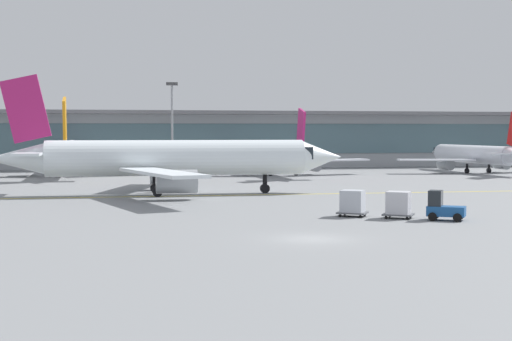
# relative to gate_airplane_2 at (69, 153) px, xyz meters

# --- Properties ---
(ground_plane) EXTENTS (400.00, 400.00, 0.00)m
(ground_plane) POSITION_rel_gate_airplane_2_xyz_m (16.48, -68.31, -3.17)
(ground_plane) COLOR gray
(taxiway_centreline_stripe) EXTENTS (109.99, 2.24, 0.01)m
(taxiway_centreline_stripe) POSITION_rel_gate_airplane_2_xyz_m (11.78, -37.33, -3.17)
(taxiway_centreline_stripe) COLOR yellow
(taxiway_centreline_stripe) RESTS_ON ground_plane
(terminal_concourse) EXTENTS (227.14, 11.00, 9.60)m
(terminal_concourse) POSITION_rel_gate_airplane_2_xyz_m (16.48, 19.36, 1.75)
(terminal_concourse) COLOR #9EA3A8
(terminal_concourse) RESTS_ON ground_plane
(gate_airplane_2) EXTENTS (29.71, 31.83, 10.58)m
(gate_airplane_2) POSITION_rel_gate_airplane_2_xyz_m (0.00, 0.00, 0.00)
(gate_airplane_2) COLOR white
(gate_airplane_2) RESTS_ON ground_plane
(gate_airplane_3) EXTENTS (25.93, 27.79, 9.23)m
(gate_airplane_3) POSITION_rel_gate_airplane_2_xyz_m (29.57, -4.65, -0.40)
(gate_airplane_3) COLOR silver
(gate_airplane_3) RESTS_ON ground_plane
(gate_airplane_4) EXTENTS (25.09, 27.01, 8.95)m
(gate_airplane_4) POSITION_rel_gate_airplane_2_xyz_m (59.34, -4.50, -0.49)
(gate_airplane_4) COLOR silver
(gate_airplane_4) RESTS_ON ground_plane
(taxiing_regional_jet) EXTENTS (35.25, 32.85, 11.70)m
(taxiing_regional_jet) POSITION_rel_gate_airplane_2_xyz_m (11.32, -35.32, 0.34)
(taxiing_regional_jet) COLOR white
(taxiing_regional_jet) RESTS_ON ground_plane
(baggage_tug) EXTENTS (2.95, 2.60, 2.10)m
(baggage_tug) POSITION_rel_gate_airplane_2_xyz_m (28.05, -61.10, -2.28)
(baggage_tug) COLOR #194C8C
(baggage_tug) RESTS_ON ground_plane
(cargo_dolly_lead) EXTENTS (2.63, 2.48, 1.94)m
(cargo_dolly_lead) POSITION_rel_gate_airplane_2_xyz_m (25.39, -59.41, -2.12)
(cargo_dolly_lead) COLOR #595B60
(cargo_dolly_lead) RESTS_ON ground_plane
(cargo_dolly_trailing) EXTENTS (2.63, 2.48, 1.94)m
(cargo_dolly_trailing) POSITION_rel_gate_airplane_2_xyz_m (22.54, -57.59, -2.12)
(cargo_dolly_trailing) COLOR #595B60
(cargo_dolly_trailing) RESTS_ON ground_plane
(apron_light_mast_1) EXTENTS (1.80, 0.36, 13.89)m
(apron_light_mast_1) POSITION_rel_gate_airplane_2_xyz_m (15.38, 9.87, 4.46)
(apron_light_mast_1) COLOR gray
(apron_light_mast_1) RESTS_ON ground_plane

